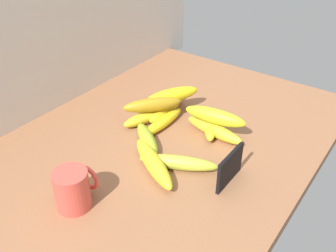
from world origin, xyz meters
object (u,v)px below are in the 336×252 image
at_px(banana_5, 147,117).
at_px(banana_8, 152,105).
at_px(banana_9, 172,95).
at_px(banana_2, 211,124).
at_px(coffee_mug, 73,189).
at_px(banana_6, 214,130).
at_px(banana_10, 215,116).
at_px(chalkboard_sign, 230,169).
at_px(banana_1, 147,139).
at_px(banana_3, 153,163).
at_px(banana_4, 167,108).
at_px(banana_7, 179,163).
at_px(banana_0, 163,122).

relative_size(banana_5, banana_8, 0.93).
bearing_deg(banana_9, banana_2, -93.82).
distance_m(coffee_mug, banana_6, 0.43).
bearing_deg(banana_9, banana_10, -99.32).
relative_size(banana_2, banana_6, 0.90).
distance_m(chalkboard_sign, banana_9, 0.34).
distance_m(banana_2, banana_6, 0.04).
xyz_separation_m(banana_1, banana_8, (0.10, 0.06, 0.04)).
bearing_deg(banana_1, banana_3, -133.35).
distance_m(chalkboard_sign, banana_6, 0.19).
relative_size(chalkboard_sign, banana_4, 0.60).
xyz_separation_m(coffee_mug, banana_7, (0.24, -0.11, -0.03)).
height_order(banana_0, banana_4, banana_4).
relative_size(coffee_mug, banana_6, 0.50).
relative_size(banana_6, banana_10, 1.05).
bearing_deg(banana_3, coffee_mug, 161.10).
bearing_deg(banana_1, banana_0, 10.35).
distance_m(banana_0, banana_10, 0.15).
bearing_deg(banana_10, banana_3, 169.21).
distance_m(chalkboard_sign, banana_4, 0.34).
bearing_deg(banana_2, banana_10, -129.29).
relative_size(banana_0, banana_7, 0.89).
bearing_deg(chalkboard_sign, banana_5, 73.90).
distance_m(banana_5, banana_9, 0.10).
xyz_separation_m(banana_4, banana_10, (-0.01, -0.17, 0.04)).
xyz_separation_m(banana_4, banana_6, (-0.02, -0.18, -0.00)).
xyz_separation_m(banana_2, banana_6, (-0.02, -0.03, 0.00)).
distance_m(banana_1, banana_5, 0.11).
xyz_separation_m(banana_1, banana_10, (0.15, -0.12, 0.04)).
distance_m(coffee_mug, banana_4, 0.43).
bearing_deg(banana_2, banana_6, -132.59).
distance_m(coffee_mug, banana_2, 0.44).
distance_m(banana_4, banana_8, 0.07).
bearing_deg(banana_4, banana_8, 172.68).
relative_size(chalkboard_sign, banana_3, 0.53).
xyz_separation_m(chalkboard_sign, banana_9, (0.18, 0.29, 0.02)).
bearing_deg(banana_8, coffee_mug, -169.26).
xyz_separation_m(chalkboard_sign, banana_4, (0.16, 0.30, -0.02)).
relative_size(coffee_mug, banana_2, 0.55).
height_order(chalkboard_sign, banana_1, chalkboard_sign).
bearing_deg(chalkboard_sign, banana_4, 61.28).
bearing_deg(banana_3, banana_5, 42.34).
bearing_deg(chalkboard_sign, banana_3, 112.44).
bearing_deg(banana_0, banana_3, -150.66).
bearing_deg(banana_0, banana_6, -72.02).
bearing_deg(banana_10, chalkboard_sign, -139.98).
relative_size(banana_4, banana_6, 0.98).
xyz_separation_m(banana_2, banana_5, (-0.08, 0.17, 0.00)).
xyz_separation_m(banana_7, banana_10, (0.18, 0.00, 0.04)).
bearing_deg(coffee_mug, banana_9, 6.76).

